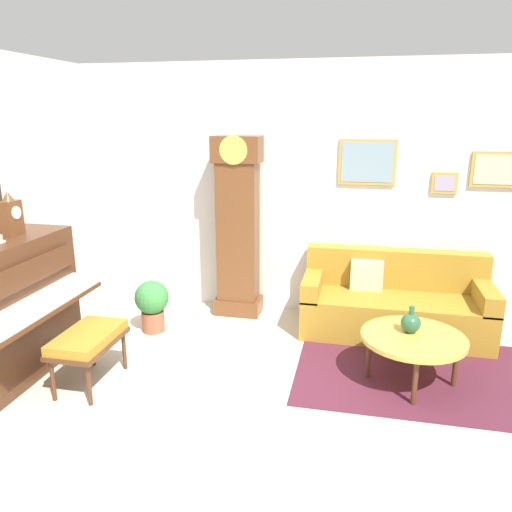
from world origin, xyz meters
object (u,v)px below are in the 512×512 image
(mantel_clock, at_px, (11,216))
(potted_plant, at_px, (152,302))
(piano, at_px, (1,312))
(coffee_table, at_px, (413,339))
(couch, at_px, (394,304))
(piano_bench, at_px, (88,340))
(green_jug, at_px, (411,323))
(grandfather_clock, at_px, (238,232))

(mantel_clock, xyz_separation_m, potted_plant, (0.83, 0.91, -1.08))
(piano, xyz_separation_m, coffee_table, (3.44, 0.66, -0.22))
(couch, bearing_deg, piano_bench, -147.23)
(couch, relative_size, potted_plant, 3.39)
(piano_bench, bearing_deg, couch, 32.77)
(mantel_clock, bearing_deg, green_jug, 7.72)
(piano_bench, distance_m, potted_plant, 1.13)
(piano, xyz_separation_m, potted_plant, (0.84, 1.18, -0.30))
(potted_plant, bearing_deg, green_jug, -9.83)
(grandfather_clock, relative_size, mantel_clock, 5.34)
(grandfather_clock, xyz_separation_m, green_jug, (1.81, -1.14, -0.44))
(piano, relative_size, grandfather_clock, 0.71)
(piano_bench, xyz_separation_m, mantel_clock, (-0.76, 0.22, 0.99))
(piano_bench, relative_size, grandfather_clock, 0.34)
(grandfather_clock, bearing_deg, green_jug, -32.16)
(couch, bearing_deg, potted_plant, -168.01)
(coffee_table, height_order, green_jug, green_jug)
(potted_plant, bearing_deg, grandfather_clock, 41.90)
(couch, xyz_separation_m, coffee_table, (0.10, -1.05, 0.09))
(grandfather_clock, bearing_deg, couch, -5.25)
(piano, bearing_deg, coffee_table, 10.92)
(coffee_table, distance_m, green_jug, 0.14)
(piano, height_order, coffee_table, piano)
(mantel_clock, bearing_deg, coffee_table, 6.56)
(mantel_clock, bearing_deg, potted_plant, 47.45)
(coffee_table, bearing_deg, mantel_clock, -173.44)
(coffee_table, xyz_separation_m, potted_plant, (-2.60, 0.51, -0.08))
(piano, distance_m, potted_plant, 1.48)
(piano_bench, distance_m, couch, 3.07)
(piano_bench, bearing_deg, grandfather_clock, 65.11)
(piano, bearing_deg, mantel_clock, 89.47)
(piano, relative_size, green_jug, 6.00)
(piano_bench, distance_m, mantel_clock, 1.27)
(couch, relative_size, coffee_table, 2.16)
(piano_bench, distance_m, green_jug, 2.74)
(piano_bench, height_order, potted_plant, potted_plant)
(piano, height_order, mantel_clock, mantel_clock)
(grandfather_clock, relative_size, potted_plant, 3.62)
(coffee_table, distance_m, potted_plant, 2.65)
(piano, relative_size, mantel_clock, 3.79)
(piano, distance_m, coffee_table, 3.51)
(couch, xyz_separation_m, potted_plant, (-2.50, -0.53, 0.01))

